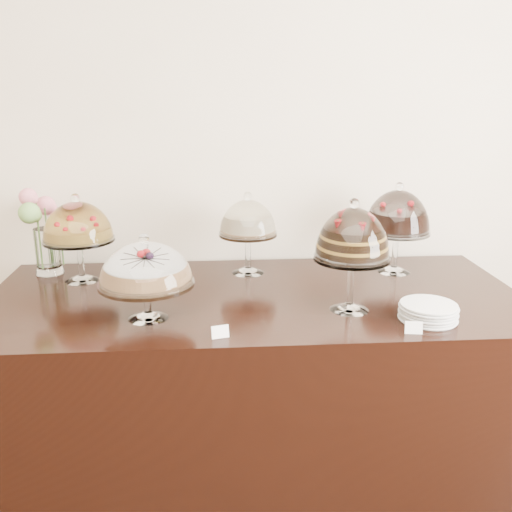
{
  "coord_description": "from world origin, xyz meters",
  "views": [
    {
      "loc": [
        -0.02,
        0.24,
        1.71
      ],
      "look_at": [
        0.14,
        2.4,
        1.08
      ],
      "focal_mm": 40.0,
      "sensor_mm": 36.0,
      "label": 1
    }
  ],
  "objects": [
    {
      "name": "wall_back",
      "position": [
        0.0,
        3.0,
        1.5
      ],
      "size": [
        5.0,
        0.04,
        3.0
      ],
      "primitive_type": "cube",
      "color": "beige",
      "rests_on": "ground"
    },
    {
      "name": "display_counter",
      "position": [
        0.14,
        2.45,
        0.45
      ],
      "size": [
        2.2,
        1.0,
        0.9
      ],
      "primitive_type": "cube",
      "color": "black",
      "rests_on": "ground"
    },
    {
      "name": "cake_stand_sugar_sponge",
      "position": [
        -0.27,
        2.23,
        1.1
      ],
      "size": [
        0.35,
        0.35,
        0.32
      ],
      "color": "white",
      "rests_on": "display_counter"
    },
    {
      "name": "cake_stand_choco_layer",
      "position": [
        0.49,
        2.25,
        1.18
      ],
      "size": [
        0.29,
        0.29,
        0.44
      ],
      "color": "white",
      "rests_on": "display_counter"
    },
    {
      "name": "cake_stand_cheesecake",
      "position": [
        0.13,
        2.74,
        1.14
      ],
      "size": [
        0.27,
        0.27,
        0.38
      ],
      "color": "white",
      "rests_on": "display_counter"
    },
    {
      "name": "cake_stand_dark_choco",
      "position": [
        0.81,
        2.71,
        1.17
      ],
      "size": [
        0.3,
        0.3,
        0.42
      ],
      "color": "white",
      "rests_on": "display_counter"
    },
    {
      "name": "cake_stand_fruit_tart",
      "position": [
        -0.61,
        2.69,
        1.15
      ],
      "size": [
        0.31,
        0.31,
        0.39
      ],
      "color": "white",
      "rests_on": "display_counter"
    },
    {
      "name": "flower_vase",
      "position": [
        -0.78,
        2.81,
        1.11
      ],
      "size": [
        0.28,
        0.32,
        0.39
      ],
      "color": "white",
      "rests_on": "display_counter"
    },
    {
      "name": "plate_stack",
      "position": [
        0.75,
        2.13,
        0.93
      ],
      "size": [
        0.21,
        0.21,
        0.06
      ],
      "color": "silver",
      "rests_on": "display_counter"
    },
    {
      "name": "price_card_left",
      "position": [
        -0.01,
        2.03,
        0.92
      ],
      "size": [
        0.06,
        0.03,
        0.04
      ],
      "primitive_type": "cube",
      "rotation": [
        -0.21,
        0.0,
        0.24
      ],
      "color": "white",
      "rests_on": "display_counter"
    },
    {
      "name": "price_card_right",
      "position": [
        0.66,
        2.01,
        0.92
      ],
      "size": [
        0.06,
        0.02,
        0.04
      ],
      "primitive_type": "cube",
      "rotation": [
        -0.21,
        0.0,
        -0.17
      ],
      "color": "white",
      "rests_on": "display_counter"
    }
  ]
}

